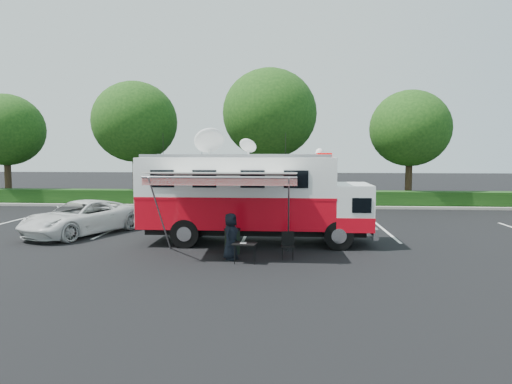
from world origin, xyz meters
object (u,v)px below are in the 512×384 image
folding_table (245,245)px  trash_bin (232,241)px  white_suv (81,234)px  command_truck (253,196)px

folding_table → trash_bin: size_ratio=0.95×
white_suv → folding_table: white_suv is taller
command_truck → trash_bin: bearing=-107.1°
white_suv → folding_table: (7.30, -4.41, 0.57)m
white_suv → trash_bin: 7.45m
command_truck → trash_bin: size_ratio=10.25×
command_truck → folding_table: command_truck is taller
command_truck → white_suv: size_ratio=1.70×
white_suv → trash_bin: bearing=-0.4°
command_truck → white_suv: (-7.32, 1.27, -1.78)m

